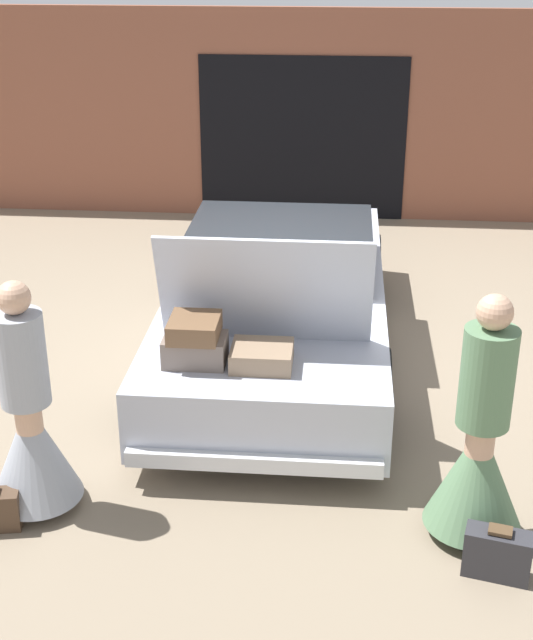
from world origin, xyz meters
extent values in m
plane|color=#7F705B|center=(0.00, 0.00, 0.00)|extent=(40.00, 40.00, 0.00)
cube|color=brown|center=(0.00, 4.41, 1.40)|extent=(12.00, 0.12, 2.80)
cube|color=black|center=(0.00, 4.34, 1.10)|extent=(2.80, 0.02, 2.20)
cube|color=#B2B7C6|center=(0.00, 0.00, 0.47)|extent=(1.95, 4.64, 0.58)
cube|color=#1E2328|center=(0.00, 0.28, 0.98)|extent=(1.72, 1.48, 0.43)
cylinder|color=black|center=(-0.90, 1.44, 0.36)|extent=(0.18, 0.72, 0.72)
cylinder|color=black|center=(0.90, 1.44, 0.36)|extent=(0.18, 0.72, 0.72)
cylinder|color=black|center=(-0.90, -1.39, 0.36)|extent=(0.18, 0.72, 0.72)
cylinder|color=black|center=(0.90, -1.39, 0.36)|extent=(0.18, 0.72, 0.72)
cube|color=silver|center=(0.00, -2.36, 0.28)|extent=(1.85, 0.10, 0.12)
cube|color=#B2B7C6|center=(0.00, -1.43, 1.23)|extent=(1.66, 0.33, 0.94)
cube|color=#75665B|center=(-0.49, -1.77, 0.87)|extent=(0.47, 0.32, 0.22)
cube|color=#8C7259|center=(0.01, -1.77, 0.84)|extent=(0.46, 0.40, 0.15)
cube|color=brown|center=(-0.49, -1.77, 1.05)|extent=(0.37, 0.40, 0.15)
cylinder|color=tan|center=(-1.52, -2.60, 0.42)|extent=(0.19, 0.19, 0.83)
cone|color=#9399A3|center=(-1.52, -2.60, 0.46)|extent=(0.64, 0.64, 0.75)
cylinder|color=#9399A3|center=(-1.52, -2.60, 1.16)|extent=(0.34, 0.34, 0.66)
sphere|color=tan|center=(-1.52, -2.60, 1.60)|extent=(0.23, 0.23, 0.23)
cylinder|color=tan|center=(1.52, -2.65, 0.42)|extent=(0.19, 0.19, 0.85)
cone|color=#567A56|center=(1.52, -2.65, 0.47)|extent=(0.66, 0.66, 0.76)
cylinder|color=#567A56|center=(1.52, -2.65, 1.19)|extent=(0.35, 0.35, 0.67)
sphere|color=tan|center=(1.52, -2.65, 1.64)|extent=(0.23, 0.23, 0.23)
cube|color=#2D2D33|center=(1.62, -3.08, 0.16)|extent=(0.45, 0.27, 0.33)
cube|color=#4C3823|center=(1.62, -3.08, 0.35)|extent=(0.17, 0.13, 0.02)
camera|label=1|loc=(0.56, -7.71, 3.82)|focal=50.00mm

